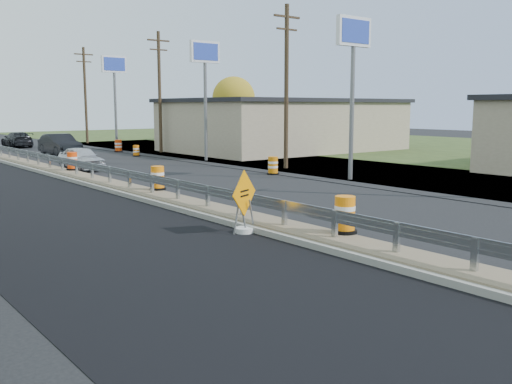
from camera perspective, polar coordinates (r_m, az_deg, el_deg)
ground at (r=19.75m, az=-4.83°, el=-2.06°), size 140.00×140.00×0.00m
grass_verge_far at (r=48.54m, az=18.84°, el=3.80°), size 40.00×120.00×0.03m
median at (r=26.69m, az=-14.39°, el=0.70°), size 1.60×55.00×0.23m
guardrail at (r=27.52m, az=-15.29°, el=2.19°), size 0.10×46.15×0.72m
retail_building_near at (r=48.13m, az=2.84°, el=6.77°), size 18.50×12.50×4.27m
pylon_sign_south at (r=28.75m, az=9.72°, el=14.11°), size 2.20×0.30×7.90m
pylon_sign_mid at (r=38.66m, az=-5.13°, el=12.72°), size 2.20×0.30×7.90m
pylon_sign_north at (r=50.91m, az=-14.00°, el=11.49°), size 2.20×0.30×7.90m
utility_pole_smid at (r=33.61m, az=3.06°, el=10.75°), size 1.90×0.26×9.40m
utility_pole_nmid at (r=45.94m, az=-9.62°, el=10.04°), size 1.90×0.26×9.40m
utility_pole_north at (r=59.51m, az=-16.70°, el=9.43°), size 1.90×0.26×9.40m
tree_far_yellow at (r=62.19m, az=-2.25°, el=9.35°), size 4.62×4.62×6.86m
caution_sign at (r=16.43m, az=-1.19°, el=-2.54°), size 1.22×0.57×1.83m
barrel_median_near at (r=15.57m, az=8.87°, el=-2.32°), size 0.69×0.69×1.01m
barrel_median_mid at (r=23.77m, az=-9.81°, el=1.35°), size 0.67×0.67×0.98m
barrel_median_far at (r=32.36m, az=-17.89°, el=2.92°), size 0.66×0.66×0.97m
barrel_shoulder_near at (r=30.72m, az=1.71°, el=2.62°), size 0.65×0.65×0.96m
barrel_shoulder_mid at (r=43.12m, az=-11.89°, el=4.04°), size 0.56×0.56×0.81m
barrel_shoulder_far at (r=47.56m, az=-13.60°, el=4.49°), size 0.68×0.68×0.99m
car_silver at (r=34.58m, az=-17.07°, el=3.25°), size 1.67×3.96×1.34m
car_dark_mid at (r=45.21m, az=-19.02°, el=4.49°), size 1.81×4.94×1.62m
car_dark_far at (r=56.10m, az=-22.78°, el=4.86°), size 2.08×4.79×1.37m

